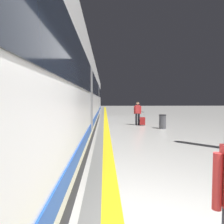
{
  "coord_description": "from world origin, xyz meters",
  "views": [
    {
      "loc": [
        -0.91,
        -2.08,
        1.89
      ],
      "look_at": [
        -0.63,
        5.93,
        1.42
      ],
      "focal_mm": 34.78,
      "sensor_mm": 36.0,
      "label": 1
    }
  ],
  "objects_px": {
    "suitcase_near": "(142,121)",
    "waste_bin": "(163,122)",
    "passenger_near": "(138,111)",
    "high_speed_train": "(69,88)"
  },
  "relations": [
    {
      "from": "suitcase_near",
      "to": "waste_bin",
      "type": "relative_size",
      "value": 1.09
    },
    {
      "from": "passenger_near",
      "to": "waste_bin",
      "type": "bearing_deg",
      "value": -56.16
    },
    {
      "from": "passenger_near",
      "to": "suitcase_near",
      "type": "xyz_separation_m",
      "value": [
        0.32,
        -0.25,
        -0.67
      ]
    },
    {
      "from": "high_speed_train",
      "to": "waste_bin",
      "type": "height_order",
      "value": "high_speed_train"
    },
    {
      "from": "passenger_near",
      "to": "waste_bin",
      "type": "distance_m",
      "value": 2.42
    },
    {
      "from": "suitcase_near",
      "to": "waste_bin",
      "type": "height_order",
      "value": "suitcase_near"
    },
    {
      "from": "high_speed_train",
      "to": "suitcase_near",
      "type": "relative_size",
      "value": 28.4
    },
    {
      "from": "high_speed_train",
      "to": "waste_bin",
      "type": "xyz_separation_m",
      "value": [
        5.61,
        2.21,
        -2.04
      ]
    },
    {
      "from": "passenger_near",
      "to": "suitcase_near",
      "type": "bearing_deg",
      "value": -38.48
    },
    {
      "from": "passenger_near",
      "to": "waste_bin",
      "type": "relative_size",
      "value": 1.9
    }
  ]
}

